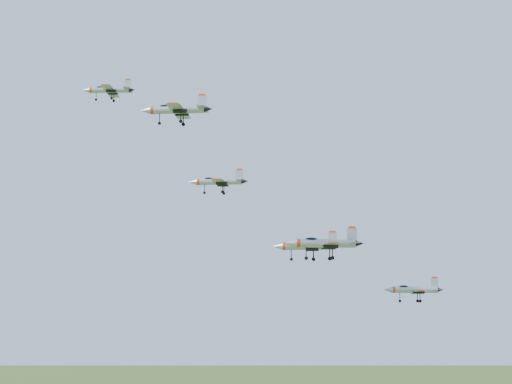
{
  "coord_description": "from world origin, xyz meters",
  "views": [
    {
      "loc": [
        -0.73,
        -131.52,
        102.31
      ],
      "look_at": [
        2.3,
        -3.14,
        120.34
      ],
      "focal_mm": 50.0,
      "sensor_mm": 36.0,
      "label": 1
    }
  ],
  "objects": [
    {
      "name": "jet_left_low",
      "position": [
        12.4,
        6.8,
        111.17
      ],
      "size": [
        13.86,
        11.55,
        3.7
      ],
      "rotation": [
        0.0,
        0.0,
        -0.13
      ],
      "color": "#A1A5AD"
    },
    {
      "name": "jet_right_low",
      "position": [
        13.68,
        -9.95,
        110.58
      ],
      "size": [
        13.83,
        11.42,
        3.7
      ],
      "rotation": [
        0.0,
        0.0,
        0.06
      ],
      "color": "#A1A5AD"
    },
    {
      "name": "jet_right_high",
      "position": [
        -11.12,
        -19.22,
        131.51
      ],
      "size": [
        11.95,
        9.94,
        3.19
      ],
      "rotation": [
        0.0,
        0.0,
        -0.11
      ],
      "color": "#A1A5AD"
    },
    {
      "name": "jet_trail",
      "position": [
        29.59,
        -6.92,
        102.71
      ],
      "size": [
        10.6,
        8.7,
        2.84
      ],
      "rotation": [
        0.0,
        0.0,
        -0.01
      ],
      "color": "#A1A5AD"
    },
    {
      "name": "jet_left_high",
      "position": [
        -4.77,
        -1.77,
        122.47
      ],
      "size": [
        11.21,
        9.32,
        2.99
      ],
      "rotation": [
        0.0,
        0.0,
        -0.12
      ],
      "color": "#A1A5AD"
    },
    {
      "name": "jet_lead",
      "position": [
        -28.07,
        12.33,
        143.81
      ],
      "size": [
        11.15,
        9.19,
        2.98
      ],
      "rotation": [
        0.0,
        0.0,
        -0.05
      ],
      "color": "#A1A5AD"
    }
  ]
}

